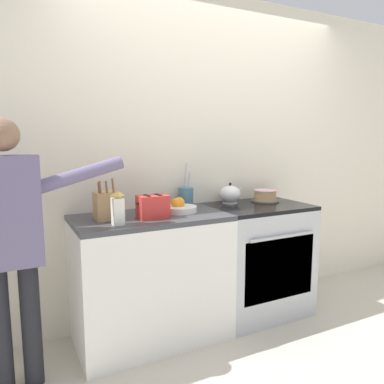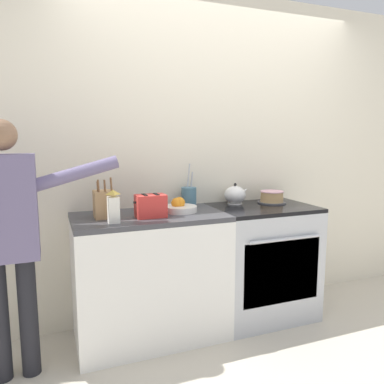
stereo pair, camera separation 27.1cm
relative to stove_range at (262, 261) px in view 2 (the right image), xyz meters
The scene contains 12 objects.
ground_plane 0.61m from the stove_range, 132.68° to the right, with size 16.00×16.00×0.00m, color beige.
wall_back 0.94m from the stove_range, 130.29° to the left, with size 8.00×0.04×2.60m.
counter_cabinet 0.93m from the stove_range, behind, with size 1.07×0.59×0.92m.
stove_range is the anchor object (origin of this frame).
layer_cake 0.53m from the stove_range, 34.26° to the left, with size 0.23×0.23×0.10m.
tea_kettle 0.58m from the stove_range, 133.73° to the left, with size 0.21×0.17×0.17m.
knife_block 1.36m from the stove_range, behind, with size 0.14×0.15×0.28m.
utensil_crock 0.80m from the stove_range, 160.15° to the left, with size 0.12×0.12×0.34m.
fruit_bowl 0.85m from the stove_range, behind, with size 0.24×0.24×0.11m.
toaster 1.09m from the stove_range, behind, with size 0.22×0.13×0.16m.
milk_carton 1.34m from the stove_range, behind, with size 0.07×0.07×0.21m.
person_baker 1.89m from the stove_range, behind, with size 0.91×0.20×1.56m.
Camera 2 is at (-1.32, -2.24, 1.46)m, focal length 35.00 mm.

